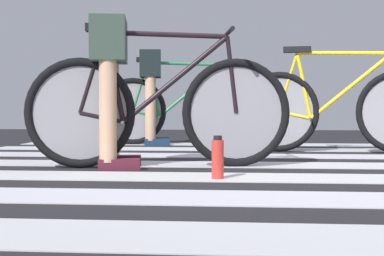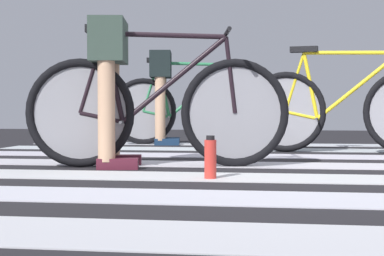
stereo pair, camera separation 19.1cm
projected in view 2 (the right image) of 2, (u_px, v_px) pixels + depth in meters
ground at (296, 173)px, 3.63m from camera, size 18.00×14.00×0.02m
crosswalk_markings at (287, 171)px, 3.61m from camera, size 5.43×5.77×0.00m
bicycle_1_of_3 at (157, 109)px, 3.86m from camera, size 1.72×0.54×0.93m
cyclist_1_of_3 at (110, 72)px, 3.85m from camera, size 0.37×0.44×0.97m
bicycle_2_of_3 at (344, 109)px, 5.08m from camera, size 1.72×0.53×0.93m
bicycle_3_of_3 at (190, 109)px, 6.33m from camera, size 1.73×0.52×0.93m
cyclist_3_of_3 at (161, 84)px, 6.32m from camera, size 0.36×0.44×1.00m
water_bottle at (210, 158)px, 3.21m from camera, size 0.07×0.07×0.24m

